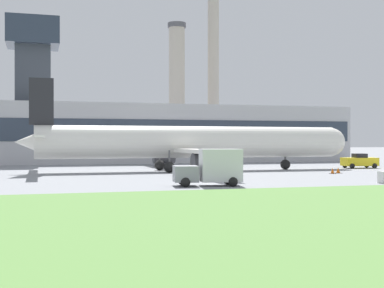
{
  "coord_description": "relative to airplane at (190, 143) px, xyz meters",
  "views": [
    {
      "loc": [
        -17.62,
        -51.73,
        3.27
      ],
      "look_at": [
        -1.39,
        4.53,
        2.96
      ],
      "focal_mm": 50.0,
      "sensor_mm": 36.0,
      "label": 1
    }
  ],
  "objects": [
    {
      "name": "terminal_building",
      "position": [
        0.09,
        26.18,
        1.96
      ],
      "size": [
        61.92,
        13.32,
        21.26
      ],
      "color": "#B2B2B7",
      "rests_on": "ground_plane"
    },
    {
      "name": "airplane",
      "position": [
        0.0,
        0.0,
        0.0
      ],
      "size": [
        37.34,
        32.47,
        9.7
      ],
      "color": "white",
      "rests_on": "ground_plane"
    },
    {
      "name": "traffic_cone_wingtip",
      "position": [
        13.44,
        -8.05,
        -2.82
      ],
      "size": [
        0.62,
        0.62,
        0.59
      ],
      "color": "black",
      "rests_on": "ground_plane"
    },
    {
      "name": "pushback_tug",
      "position": [
        21.58,
        0.47,
        -2.29
      ],
      "size": [
        4.32,
        3.01,
        1.77
      ],
      "color": "yellow",
      "rests_on": "ground_plane"
    },
    {
      "name": "smokestack_right",
      "position": [
        22.28,
        59.0,
        18.63
      ],
      "size": [
        2.92,
        2.92,
        43.21
      ],
      "color": "#B2A899",
      "rests_on": "ground_plane"
    },
    {
      "name": "traffic_cone_near_nose",
      "position": [
        12.44,
        -8.64,
        -2.83
      ],
      "size": [
        0.55,
        0.55,
        0.58
      ],
      "color": "black",
      "rests_on": "ground_plane"
    },
    {
      "name": "ground_plane",
      "position": [
        1.6,
        -4.53,
        -3.1
      ],
      "size": [
        400.0,
        400.0,
        0.0
      ],
      "primitive_type": "plane",
      "color": "gray"
    },
    {
      "name": "smokestack_left",
      "position": [
        13.22,
        57.1,
        11.65
      ],
      "size": [
        3.99,
        3.99,
        29.18
      ],
      "color": "#B2A899",
      "rests_on": "ground_plane"
    },
    {
      "name": "fuel_truck",
      "position": [
        -3.75,
        -19.13,
        -1.8
      ],
      "size": [
        5.16,
        3.07,
        2.7
      ],
      "color": "gray",
      "rests_on": "ground_plane"
    }
  ]
}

